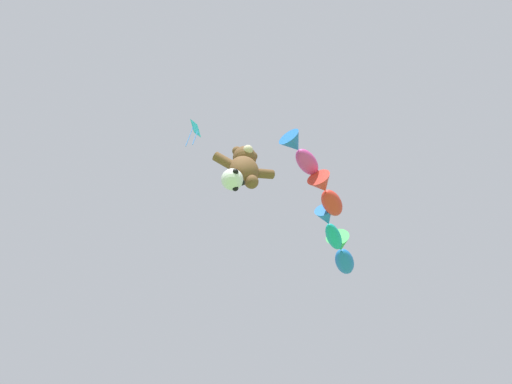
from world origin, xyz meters
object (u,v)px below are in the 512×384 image
Objects in this scene: fish_kite_crimson at (327,194)px; fish_kite_cobalt at (342,253)px; teddy_bear_kite at (244,166)px; soccer_ball_kite at (232,180)px; fish_kite_magenta at (300,153)px; diamond_kite at (195,130)px; fish_kite_teal at (330,227)px.

fish_kite_crimson is 3.96m from fish_kite_cobalt.
fish_kite_crimson is at bearing 3.57° from teddy_bear_kite.
teddy_bear_kite reaches higher than soccer_ball_kite.
fish_kite_cobalt is (4.04, 4.14, -0.00)m from fish_kite_magenta.
diamond_kite is (-1.81, 1.10, 5.27)m from soccer_ball_kite.
diamond_kite is (-2.23, 0.93, 3.75)m from teddy_bear_kite.
teddy_bear_kite is at bearing -158.34° from fish_kite_teal.
fish_kite_crimson is at bearing -128.53° from fish_kite_cobalt.
fish_kite_magenta is 5.42m from diamond_kite.
diamond_kite reaches higher than fish_kite_magenta.
fish_kite_magenta is at bearing -133.85° from fish_kite_teal.
fish_kite_crimson is (1.59, 1.07, -0.57)m from fish_kite_magenta.
teddy_bear_kite is 1.58m from soccer_ball_kite.
fish_kite_cobalt is (6.07, 3.29, 0.92)m from teddy_bear_kite.
fish_kite_crimson is 0.88× the size of diamond_kite.
teddy_bear_kite is 4.98m from fish_kite_teal.
fish_kite_magenta is at bearing -146.08° from fish_kite_crimson.
diamond_kite is at bearing -164.15° from fish_kite_cobalt.
fish_kite_cobalt is at bearing 44.93° from fish_kite_teal.
fish_kite_magenta is at bearing -15.46° from soccer_ball_kite.
teddy_bear_kite is at bearing 21.56° from soccer_ball_kite.
teddy_bear_kite is 1.15× the size of fish_kite_crimson.
fish_kite_crimson is at bearing -121.29° from fish_kite_teal.
soccer_ball_kite is 0.38× the size of fish_kite_magenta.
teddy_bear_kite reaches higher than fish_kite_crimson.
fish_kite_cobalt is 1.04× the size of diamond_kite.
diamond_kite is (-5.86, 0.71, 3.39)m from fish_kite_crimson.
diamond_kite is at bearing 157.30° from teddy_bear_kite.
soccer_ball_kite is at bearing -31.34° from diamond_kite.
fish_kite_magenta is at bearing -22.61° from teddy_bear_kite.
fish_kite_cobalt is (6.49, 3.46, 2.44)m from soccer_ball_kite.
soccer_ball_kite is (-0.42, -0.17, -1.52)m from teddy_bear_kite.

